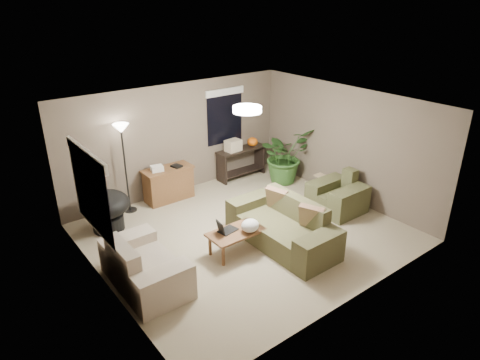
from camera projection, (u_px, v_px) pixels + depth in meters
room_shell at (247, 173)px, 7.78m from camera, size 5.50×5.50×5.50m
main_sofa at (283, 229)px, 7.85m from camera, size 0.95×2.20×0.85m
throw_pillows at (294, 208)px, 7.85m from camera, size 0.39×1.40×0.47m
loveseat at (144, 269)px, 6.70m from camera, size 0.90×1.60×0.85m
armchair at (337, 197)px, 9.04m from camera, size 0.95×1.00×0.85m
coffee_table at (236, 234)px, 7.54m from camera, size 1.00×0.55×0.42m
laptop at (225, 229)px, 7.47m from camera, size 0.39×0.28×0.24m
plastic_bag at (250, 225)px, 7.48m from camera, size 0.34×0.31×0.23m
desk at (169, 184)px, 9.47m from camera, size 1.10×0.50×0.75m
desk_papers at (161, 168)px, 9.21m from camera, size 0.70×0.30×0.12m
console_table at (241, 161)px, 10.62m from camera, size 1.30×0.40×0.75m
pumpkin at (252, 142)px, 10.64m from camera, size 0.32×0.32×0.22m
cardboard_box at (233, 145)px, 10.29m from camera, size 0.38×0.30×0.27m
papasan_chair at (106, 208)px, 8.22m from camera, size 1.19×1.19×0.80m
floor_lamp at (122, 139)px, 8.49m from camera, size 0.32×0.32×1.91m
ceiling_fixture at (247, 109)px, 7.30m from camera, size 0.50×0.50×0.10m
houseplant at (284, 161)px, 10.34m from camera, size 1.21×1.34×1.05m
cat_scratching_post at (320, 187)px, 9.73m from camera, size 0.32×0.32×0.50m
window_left at (89, 178)px, 6.26m from camera, size 0.05×1.56×1.33m
window_back at (225, 107)px, 10.08m from camera, size 1.06×0.05×1.33m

